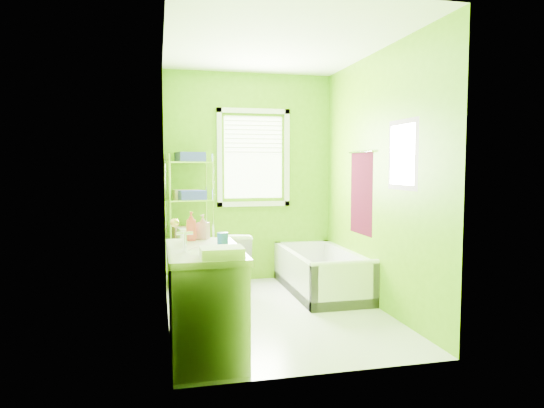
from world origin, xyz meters
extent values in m
plane|color=silver|center=(0.00, 0.00, 0.00)|extent=(2.90, 2.90, 0.00)
cube|color=#599A07|center=(0.00, 1.45, 1.30)|extent=(2.10, 0.04, 2.60)
cube|color=#599A07|center=(0.00, -1.45, 1.30)|extent=(2.10, 0.04, 2.60)
cube|color=#599A07|center=(-1.05, 0.00, 1.30)|extent=(0.04, 2.90, 2.60)
cube|color=#599A07|center=(1.05, 0.00, 1.30)|extent=(0.04, 2.90, 2.60)
cube|color=white|center=(0.00, 0.00, 2.60)|extent=(2.10, 2.90, 0.04)
cube|color=white|center=(0.05, 1.44, 1.55)|extent=(0.74, 0.01, 1.01)
cube|color=white|center=(0.05, 1.42, 0.97)|extent=(0.92, 0.05, 0.06)
cube|color=white|center=(0.05, 1.42, 2.13)|extent=(0.92, 0.05, 0.06)
cube|color=white|center=(-0.38, 1.42, 1.55)|extent=(0.06, 0.05, 1.22)
cube|color=white|center=(0.48, 1.42, 1.55)|extent=(0.06, 0.05, 1.22)
cube|color=white|center=(0.05, 1.42, 1.84)|extent=(0.72, 0.02, 0.50)
cube|color=white|center=(-1.04, -1.00, 1.00)|extent=(0.02, 0.80, 2.00)
sphere|color=gold|center=(-1.00, -0.67, 1.00)|extent=(0.07, 0.07, 0.07)
cube|color=#400717|center=(1.04, 0.35, 1.15)|extent=(0.02, 0.58, 0.90)
cylinder|color=silver|center=(1.02, 0.35, 1.60)|extent=(0.02, 0.62, 0.02)
cube|color=#CC5972|center=(1.04, -0.55, 1.55)|extent=(0.02, 0.54, 0.64)
cube|color=white|center=(1.03, -0.55, 1.55)|extent=(0.01, 0.44, 0.54)
cube|color=white|center=(0.69, 0.67, 0.05)|extent=(0.73, 1.56, 0.10)
cube|color=white|center=(0.36, 0.67, 0.23)|extent=(0.07, 1.56, 0.47)
cube|color=white|center=(1.01, 0.67, 0.23)|extent=(0.07, 1.56, 0.47)
cube|color=white|center=(0.69, -0.07, 0.23)|extent=(0.73, 0.07, 0.47)
cube|color=white|center=(0.69, 1.41, 0.23)|extent=(0.73, 0.07, 0.47)
cylinder|color=white|center=(0.69, -0.07, 0.47)|extent=(0.73, 0.07, 0.07)
cylinder|color=#141CBC|center=(0.69, 0.28, 0.13)|extent=(0.35, 0.35, 0.06)
cylinder|color=#D0E017|center=(0.69, 0.28, 0.19)|extent=(0.32, 0.32, 0.05)
cube|color=#141CBC|center=(0.68, 0.41, 0.25)|extent=(0.25, 0.06, 0.22)
imported|color=white|center=(-0.25, 1.02, 0.34)|extent=(0.46, 0.71, 0.67)
cube|color=white|center=(-0.79, -0.85, 0.38)|extent=(0.53, 1.06, 0.77)
cube|color=silver|center=(-0.79, -0.85, 0.79)|extent=(0.56, 1.09, 0.05)
ellipsoid|color=white|center=(-0.77, -1.00, 0.79)|extent=(0.37, 0.47, 0.13)
cylinder|color=silver|center=(-0.94, -1.00, 0.89)|extent=(0.03, 0.03, 0.16)
cylinder|color=silver|center=(-0.94, -1.00, 0.96)|extent=(0.12, 0.02, 0.02)
imported|color=#E74844|center=(-0.86, -0.45, 0.94)|extent=(0.11, 0.11, 0.25)
imported|color=#CE85A1|center=(-0.75, -0.38, 0.93)|extent=(0.13, 0.13, 0.21)
cylinder|color=#18509E|center=(-0.63, -0.74, 0.87)|extent=(0.09, 0.09, 0.10)
cube|color=white|center=(-0.70, -1.27, 0.86)|extent=(0.29, 0.23, 0.07)
cylinder|color=silver|center=(-0.99, 1.06, 0.80)|extent=(0.02, 0.02, 1.59)
cylinder|color=silver|center=(-1.04, 1.37, 0.80)|extent=(0.02, 0.02, 1.59)
cylinder|color=silver|center=(-0.49, 1.15, 0.80)|extent=(0.02, 0.02, 1.59)
cylinder|color=silver|center=(-0.54, 1.45, 0.80)|extent=(0.02, 0.02, 1.59)
cube|color=silver|center=(-0.77, 1.26, 0.15)|extent=(0.57, 0.41, 0.02)
cube|color=silver|center=(-0.77, 1.26, 0.60)|extent=(0.57, 0.41, 0.02)
cube|color=silver|center=(-0.77, 1.26, 1.04)|extent=(0.57, 0.41, 0.02)
cube|color=silver|center=(-0.77, 1.26, 1.49)|extent=(0.57, 0.41, 0.02)
cube|color=#323DB5|center=(-0.74, 1.16, 1.55)|extent=(0.33, 0.24, 0.11)
cube|color=#323DB5|center=(-0.76, 1.38, 1.55)|extent=(0.33, 0.24, 0.11)
cube|color=#323DB5|center=(-0.73, 1.16, 1.11)|extent=(0.33, 0.24, 0.11)
cube|color=#D5C182|center=(-0.79, 1.37, 1.11)|extent=(0.33, 0.24, 0.11)
cube|color=white|center=(-0.75, 1.18, 0.66)|extent=(0.33, 0.24, 0.11)
cube|color=#EBA0B6|center=(-0.80, 1.38, 0.66)|extent=(0.33, 0.24, 0.11)
cube|color=#EBA0B6|center=(-0.51, 1.30, 0.34)|extent=(0.07, 0.28, 0.50)
camera|label=1|loc=(-1.12, -4.56, 1.45)|focal=32.00mm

